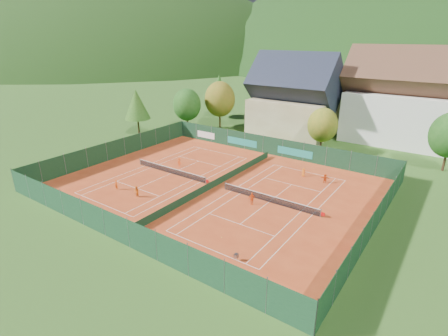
% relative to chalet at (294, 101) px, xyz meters
% --- Properties ---
extents(ground, '(600.00, 600.00, 0.00)m').
position_rel_chalet_xyz_m(ground, '(3.00, -30.00, -6.64)').
color(ground, '#2A541A').
rests_on(ground, ground).
extents(clay_pad, '(40.00, 32.00, 0.01)m').
position_rel_chalet_xyz_m(clay_pad, '(3.00, -30.00, -6.62)').
color(clay_pad, '#B13C1A').
rests_on(clay_pad, ground).
extents(court_markings_left, '(11.03, 23.83, 0.00)m').
position_rel_chalet_xyz_m(court_markings_left, '(-5.00, -30.00, -6.61)').
color(court_markings_left, white).
rests_on(court_markings_left, ground).
extents(court_markings_right, '(11.03, 23.83, 0.00)m').
position_rel_chalet_xyz_m(court_markings_right, '(11.00, -30.00, -6.61)').
color(court_markings_right, white).
rests_on(court_markings_right, ground).
extents(tennis_net_left, '(13.30, 0.10, 1.02)m').
position_rel_chalet_xyz_m(tennis_net_left, '(-4.85, -30.00, -6.12)').
color(tennis_net_left, '#59595B').
rests_on(tennis_net_left, ground).
extents(tennis_net_right, '(13.30, 0.10, 1.02)m').
position_rel_chalet_xyz_m(tennis_net_right, '(11.15, -30.00, -6.12)').
color(tennis_net_right, '#59595B').
rests_on(tennis_net_right, ground).
extents(court_divider, '(0.03, 28.80, 1.00)m').
position_rel_chalet_xyz_m(court_divider, '(3.00, -30.00, -6.12)').
color(court_divider, '#12341D').
rests_on(court_divider, ground).
extents(fence_north, '(40.00, 0.10, 3.00)m').
position_rel_chalet_xyz_m(fence_north, '(2.54, -14.01, -5.16)').
color(fence_north, '#13341E').
rests_on(fence_north, ground).
extents(fence_south, '(40.00, 0.04, 3.00)m').
position_rel_chalet_xyz_m(fence_south, '(3.00, -46.00, -5.12)').
color(fence_south, '#153A22').
rests_on(fence_south, ground).
extents(fence_west, '(0.04, 32.00, 3.00)m').
position_rel_chalet_xyz_m(fence_west, '(-17.00, -30.00, -5.12)').
color(fence_west, '#13361C').
rests_on(fence_west, ground).
extents(fence_east, '(0.09, 32.00, 3.00)m').
position_rel_chalet_xyz_m(fence_east, '(23.00, -29.95, -5.14)').
color(fence_east, '#14371C').
rests_on(fence_east, ground).
extents(chalet, '(16.20, 12.00, 16.00)m').
position_rel_chalet_xyz_m(chalet, '(0.00, 0.00, 0.00)').
color(chalet, beige).
rests_on(chalet, ground).
extents(hotel_block_a, '(21.60, 11.00, 17.25)m').
position_rel_chalet_xyz_m(hotel_block_a, '(19.00, 6.00, 0.76)').
color(hotel_block_a, silver).
rests_on(hotel_block_a, ground).
extents(tree_west_front, '(5.72, 5.72, 8.69)m').
position_rel_chalet_xyz_m(tree_west_front, '(-19.00, -10.00, -1.23)').
color(tree_west_front, '#463019').
rests_on(tree_west_front, ground).
extents(tree_west_mid, '(6.44, 6.44, 9.78)m').
position_rel_chalet_xyz_m(tree_west_mid, '(-15.00, -4.00, -0.56)').
color(tree_west_mid, '#4B2D1A').
rests_on(tree_west_mid, ground).
extents(tree_west_back, '(5.60, 5.60, 10.00)m').
position_rel_chalet_xyz_m(tree_west_back, '(-21.00, 4.00, 0.11)').
color(tree_west_back, '#432917').
rests_on(tree_west_back, ground).
extents(tree_center, '(5.01, 5.01, 7.60)m').
position_rel_chalet_xyz_m(tree_center, '(9.00, -8.00, -1.91)').
color(tree_center, '#4C2E1B').
rests_on(tree_center, ground).
extents(tree_west_side, '(5.04, 5.04, 9.00)m').
position_rel_chalet_xyz_m(tree_west_side, '(-25.00, -18.00, -0.56)').
color(tree_west_side, '#463019').
rests_on(tree_west_side, ground).
extents(ball_hopper, '(0.34, 0.34, 0.80)m').
position_rel_chalet_xyz_m(ball_hopper, '(14.18, -41.97, -6.07)').
color(ball_hopper, slate).
rests_on(ball_hopper, ground).
extents(loose_ball_0, '(0.07, 0.07, 0.07)m').
position_rel_chalet_xyz_m(loose_ball_0, '(-3.54, -37.63, -6.59)').
color(loose_ball_0, '#CCD833').
rests_on(loose_ball_0, ground).
extents(loose_ball_1, '(0.07, 0.07, 0.07)m').
position_rel_chalet_xyz_m(loose_ball_1, '(10.89, -39.65, -6.59)').
color(loose_ball_1, '#CCD833').
rests_on(loose_ball_1, ground).
extents(player_left_near, '(0.50, 0.33, 1.37)m').
position_rel_chalet_xyz_m(player_left_near, '(-6.84, -38.18, -5.94)').
color(player_left_near, '#E75614').
rests_on(player_left_near, ground).
extents(player_left_mid, '(0.77, 0.63, 1.47)m').
position_rel_chalet_xyz_m(player_left_mid, '(-2.99, -38.17, -5.89)').
color(player_left_mid, orange).
rests_on(player_left_mid, ground).
extents(player_left_far, '(0.94, 0.61, 1.38)m').
position_rel_chalet_xyz_m(player_left_far, '(-5.94, -27.10, -5.94)').
color(player_left_far, '#F54F15').
rests_on(player_left_far, ground).
extents(player_right_near, '(0.88, 0.91, 1.53)m').
position_rel_chalet_xyz_m(player_right_near, '(9.60, -31.69, -5.86)').
color(player_right_near, '#F05415').
rests_on(player_right_near, ground).
extents(player_right_far_a, '(0.61, 0.40, 1.23)m').
position_rel_chalet_xyz_m(player_right_far_a, '(11.07, -19.94, -6.01)').
color(player_right_far_a, orange).
rests_on(player_right_far_a, ground).
extents(player_right_far_b, '(1.30, 0.76, 1.34)m').
position_rel_chalet_xyz_m(player_right_far_b, '(14.41, -20.49, -5.96)').
color(player_right_far_b, '#CC4412').
rests_on(player_right_far_b, ground).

